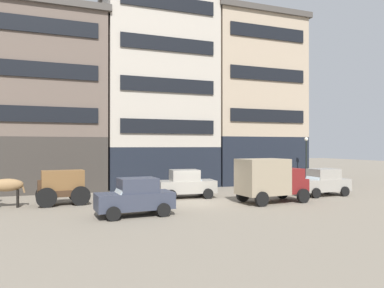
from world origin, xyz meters
The scene contains 12 objects.
ground_plane centered at (0.00, 0.00, 0.00)m, with size 120.00×120.00×0.00m, color slate.
building_far_left centered at (-8.96, 10.07, 6.92)m, with size 9.42×7.11×13.77m.
building_center_left centered at (0.13, 10.07, 8.36)m, with size 9.47×7.11×16.64m.
building_center_right centered at (9.10, 10.07, 7.80)m, with size 9.15×7.11×15.52m.
cargo_wagon centered at (-7.72, 1.89, 1.15)m, with size 3.00×1.71×1.98m.
draft_horse centered at (-10.67, 1.89, 1.27)m, with size 2.35×0.73×2.30m.
delivery_truck_near centered at (4.00, -1.56, 1.42)m, with size 4.48×2.44×2.62m.
sedan_dark centered at (8.97, -0.21, 0.91)m, with size 3.72×1.90×1.83m.
sedan_light centered at (-4.40, -2.74, 0.91)m, with size 3.79×2.05×1.83m.
sedan_parked_curb centered at (-0.07, 2.07, 0.91)m, with size 3.84×2.14×1.83m.
streetlamp_curbside centered at (11.85, 5.16, 2.67)m, with size 0.32×0.32×4.12m.
fire_hydrant_curbside centered at (6.85, 4.89, 0.43)m, with size 0.24×0.24×0.83m.
Camera 1 is at (-7.88, -20.06, 3.41)m, focal length 33.59 mm.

